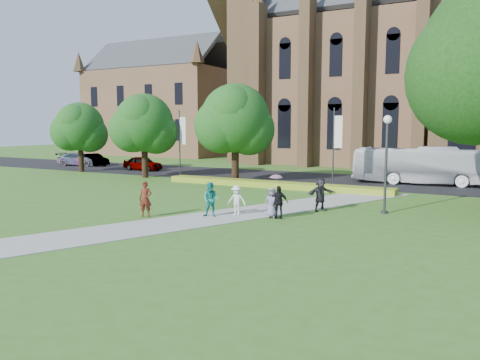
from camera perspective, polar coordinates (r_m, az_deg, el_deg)
The scene contains 23 objects.
ground at distance 23.12m, azimuth -4.74°, elevation -5.11°, with size 160.00×160.00×0.00m, color #3E681F.
road at distance 41.17m, azimuth 10.48°, elevation 0.06°, with size 160.00×10.00×0.02m, color black.
footpath at distance 23.94m, azimuth -3.45°, elevation -4.63°, with size 3.20×30.00×0.04m, color #B2B2A8.
flower_hedge at distance 35.52m, azimuth 4.08°, elevation -0.56°, with size 18.00×1.40×0.45m, color gold.
cathedral at distance 59.36m, azimuth 26.38°, elevation 14.07°, with size 52.60×18.25×28.00m.
building_west at distance 76.70m, azimuth -9.29°, elevation 10.03°, with size 22.00×14.00×18.30m.
streetlamp at distance 25.99m, azimuth 17.42°, elevation 3.26°, with size 0.44×0.44×5.24m.
street_tree_0 at distance 42.82m, azimuth -11.63°, elevation 6.81°, with size 5.20×5.20×7.50m.
street_tree_1 at distance 38.17m, azimuth -0.59°, elevation 7.49°, with size 5.60×5.60×8.05m.
street_tree_2 at distance 49.72m, azimuth -18.94°, elevation 6.16°, with size 4.80×4.80×6.95m.
banner_pole_0 at distance 35.71m, azimuth 11.50°, elevation 4.46°, with size 0.70×0.10×6.00m.
banner_pole_1 at distance 41.90m, azimuth -7.24°, elevation 4.87°, with size 0.70×0.10×6.00m.
tour_coach at distance 39.90m, azimuth 21.38°, elevation 1.67°, with size 2.52×10.75×2.99m, color white.
car_0 at distance 49.57m, azimuth -11.78°, elevation 2.01°, with size 1.73×4.29×1.46m, color gray.
car_1 at distance 56.68m, azimuth -17.38°, elevation 2.39°, with size 1.46×4.18×1.38m, color gray.
car_2 at distance 57.43m, azimuth -19.05°, elevation 2.42°, with size 2.04×5.02×1.46m, color gray.
pedestrian_0 at distance 24.51m, azimuth -11.45°, elevation -2.27°, with size 0.66×0.44×1.82m, color #5B2114.
pedestrian_1 at distance 24.05m, azimuth -3.58°, elevation -2.38°, with size 0.86×0.67×1.78m, color #1B877E.
pedestrian_2 at distance 24.46m, azimuth -0.42°, elevation -2.47°, with size 1.01×0.58×1.56m, color white.
pedestrian_3 at distance 23.74m, azimuth 4.71°, elevation -2.68°, with size 0.96×0.40×1.64m, color black.
pedestrian_4 at distance 23.89m, azimuth 3.91°, elevation -2.75°, with size 0.74×0.48×1.52m, color gray.
pedestrian_5 at distance 26.04m, azimuth 9.78°, elevation -1.68°, with size 1.72×0.55×1.85m, color #2A2830.
parasol at distance 23.76m, azimuth 4.43°, elevation -0.24°, with size 0.66×0.66×0.58m, color pink.
Camera 1 is at (12.27, -19.01, 4.76)m, focal length 35.00 mm.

